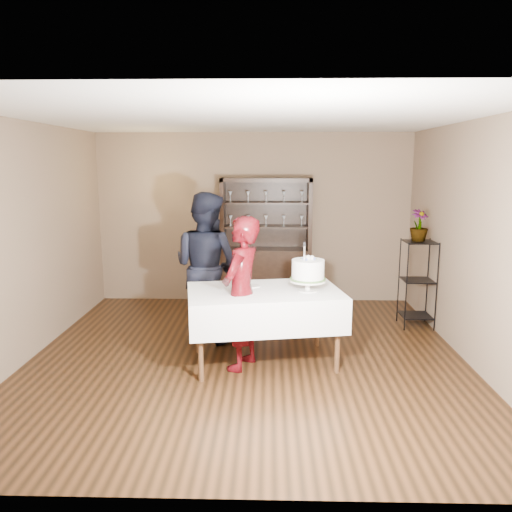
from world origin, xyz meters
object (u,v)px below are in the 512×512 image
object	(u,v)px
cake_table	(264,307)
man	(206,266)
plant_etagere	(417,280)
potted_plant	(419,225)
cake	(308,271)
china_hutch	(266,263)
woman	(241,293)

from	to	relation	value
cake_table	man	xyz separation A→B (m)	(-0.75, 0.81, 0.30)
cake_table	man	world-z (taller)	man
plant_etagere	potted_plant	xyz separation A→B (m)	(-0.01, 0.03, 0.75)
cake_table	cake	bearing A→B (deg)	-2.76
cake	man	bearing A→B (deg)	145.85
china_hutch	cake	world-z (taller)	china_hutch
woman	cake	xyz separation A→B (m)	(0.72, 0.12, 0.22)
cake_table	cake	distance (m)	0.63
woman	potted_plant	bearing A→B (deg)	145.07
cake	woman	bearing A→B (deg)	-170.54
man	cake	world-z (taller)	man
cake	potted_plant	distance (m)	2.14
man	potted_plant	world-z (taller)	man
china_hutch	cake_table	distance (m)	2.38
woman	potted_plant	size ratio (longest dim) A/B	3.93
cake_table	potted_plant	bearing A→B (deg)	33.36
cake	potted_plant	xyz separation A→B (m)	(1.59, 1.38, 0.34)
woman	man	size ratio (longest dim) A/B	0.89
cake_table	potted_plant	xyz separation A→B (m)	(2.07, 1.36, 0.76)
man	woman	bearing A→B (deg)	146.32
plant_etagere	man	xyz separation A→B (m)	(-2.83, -0.52, 0.29)
plant_etagere	man	world-z (taller)	man
plant_etagere	woman	xyz separation A→B (m)	(-2.33, -1.48, 0.19)
man	cake	bearing A→B (deg)	174.34
china_hutch	cake	distance (m)	2.49
china_hutch	man	world-z (taller)	china_hutch
china_hutch	plant_etagere	distance (m)	2.33
china_hutch	woman	bearing A→B (deg)	-95.60
china_hutch	cake_table	xyz separation A→B (m)	(-0.00, -2.38, -0.02)
woman	cake_table	bearing A→B (deg)	142.34
man	potted_plant	bearing A→B (deg)	-140.39
plant_etagere	cake_table	bearing A→B (deg)	-147.39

